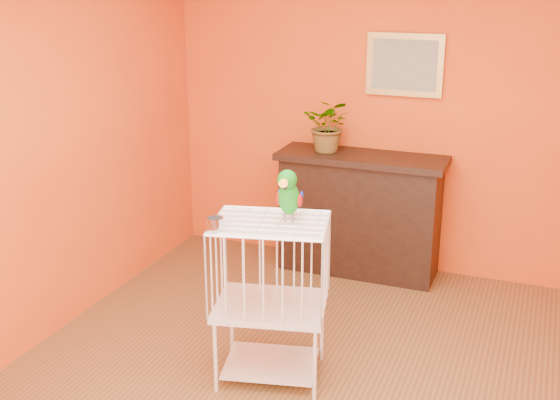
% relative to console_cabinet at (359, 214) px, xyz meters
% --- Properties ---
extents(room_shell, '(4.50, 4.50, 4.50)m').
position_rel_console_cabinet_xyz_m(room_shell, '(0.27, -2.01, 1.07)').
color(room_shell, '#E65715').
rests_on(room_shell, ground).
extents(console_cabinet, '(1.39, 0.50, 1.03)m').
position_rel_console_cabinet_xyz_m(console_cabinet, '(0.00, 0.00, 0.00)').
color(console_cabinet, black).
rests_on(console_cabinet, ground).
extents(potted_plant, '(0.43, 0.47, 0.35)m').
position_rel_console_cabinet_xyz_m(potted_plant, '(-0.29, 0.03, 0.69)').
color(potted_plant, '#26722D').
rests_on(potted_plant, console_cabinet).
extents(framed_picture, '(0.62, 0.04, 0.50)m').
position_rel_console_cabinet_xyz_m(framed_picture, '(0.27, 0.21, 1.23)').
color(framed_picture, '#BD9143').
rests_on(framed_picture, room_shell).
extents(birdcage, '(0.77, 0.66, 1.04)m').
position_rel_console_cabinet_xyz_m(birdcage, '(-0.07, -1.80, 0.02)').
color(birdcage, white).
rests_on(birdcage, ground).
extents(feed_cup, '(0.10, 0.10, 0.07)m').
position_rel_console_cabinet_xyz_m(feed_cup, '(-0.32, -2.04, 0.57)').
color(feed_cup, silver).
rests_on(feed_cup, birdcage).
extents(parrot, '(0.16, 0.29, 0.33)m').
position_rel_console_cabinet_xyz_m(parrot, '(0.02, -1.74, 0.69)').
color(parrot, '#59544C').
rests_on(parrot, birdcage).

